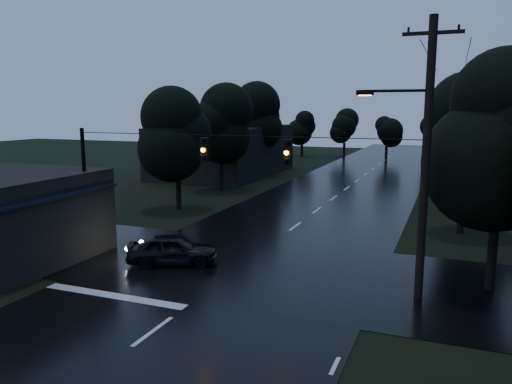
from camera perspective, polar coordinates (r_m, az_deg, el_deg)
The scene contains 15 objects.
main_road at distance 38.94m, azimuth 8.85°, elevation -0.73°, with size 12.00×120.00×0.02m, color black.
cross_street at distance 22.23m, azimuth -1.67°, elevation -8.51°, with size 60.00×9.00×0.02m, color black.
building_far_left at distance 52.60m, azimuth -3.65°, elevation 4.78°, with size 10.00×16.00×5.00m, color black.
utility_pole_main at distance 18.50m, azimuth 18.58°, elevation 3.98°, with size 3.50×0.30×10.00m.
utility_pole_far at distance 35.53m, azimuth 21.47°, elevation 4.05°, with size 2.00×0.30×7.50m.
anchor_pole_left at distance 24.62m, azimuth -18.92°, elevation -0.06°, with size 0.18×0.18×6.00m, color black.
span_signals at distance 20.05m, azimuth -1.42°, elevation 4.84°, with size 15.00×0.37×1.12m.
tree_corner_near at distance 20.48m, azimuth 26.30°, elevation 6.06°, with size 4.48×4.48×9.44m.
tree_left_a at distance 34.19m, azimuth -9.02°, elevation 6.70°, with size 3.92×3.92×8.26m.
tree_left_b at distance 41.52m, azimuth -4.09°, elevation 7.80°, with size 4.20×4.20×8.85m.
tree_left_c at distance 50.92m, azimuth 0.22°, elevation 8.58°, with size 4.48×4.48×9.44m.
tree_right_a at distance 29.43m, azimuth 22.96°, elevation 6.34°, with size 4.20×4.20×8.85m.
tree_right_b at distance 37.43m, azimuth 23.70°, elevation 7.41°, with size 4.48×4.48×9.44m.
tree_right_c at distance 47.44m, azimuth 24.08°, elevation 8.13°, with size 4.76×4.76×10.03m.
car at distance 22.66m, azimuth -9.50°, elevation -6.49°, with size 1.60×3.98×1.36m, color black.
Camera 1 is at (8.38, -7.40, 6.91)m, focal length 35.00 mm.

